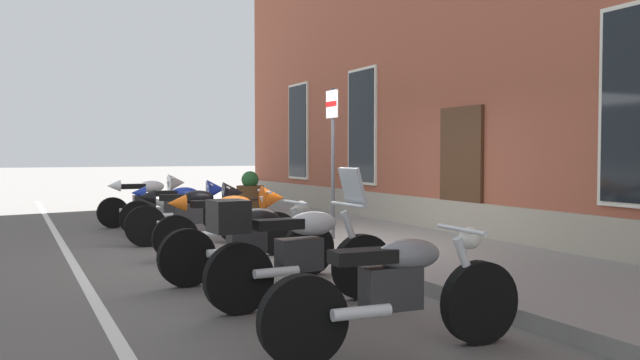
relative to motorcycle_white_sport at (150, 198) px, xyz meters
The scene contains 12 objects.
ground_plane 4.99m from the motorcycle_white_sport, 15.61° to the left, with size 140.00×140.00×0.00m, color #565451.
sidewalk 5.57m from the motorcycle_white_sport, 30.58° to the left, with size 26.83×2.98×0.16m, color slate.
lane_stripe 5.16m from the motorcycle_white_sport, 21.32° to the right, with size 26.83×0.12×0.01m, color silver.
motorcycle_white_sport is the anchor object (origin of this frame).
motorcycle_blue_sport 1.66m from the motorcycle_white_sport, 10.26° to the left, with size 0.62×2.15×1.01m.
motorcycle_black_sport 3.14m from the motorcycle_white_sport, ahead, with size 0.62×2.15×1.03m.
motorcycle_orange_sport 4.70m from the motorcycle_white_sport, ahead, with size 0.62×2.13×1.03m.
motorcycle_black_naked 6.45m from the motorcycle_white_sport, ahead, with size 0.62×2.22×0.93m.
motorcycle_silver_touring 7.92m from the motorcycle_white_sport, ahead, with size 0.62×2.04×1.37m.
motorcycle_grey_naked 9.64m from the motorcycle_white_sport, ahead, with size 0.62×2.16×0.94m.
parking_sign 5.03m from the motorcycle_white_sport, 23.96° to the left, with size 0.36×0.07×2.38m.
barrel_planter 2.52m from the motorcycle_white_sport, 105.87° to the left, with size 0.67×0.67×0.95m.
Camera 1 is at (9.00, -3.96, 1.50)m, focal length 36.82 mm.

